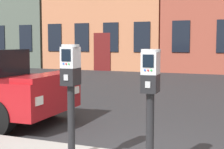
% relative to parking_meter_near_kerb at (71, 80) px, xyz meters
% --- Properties ---
extents(parking_meter_near_kerb, '(0.23, 0.26, 1.39)m').
position_rel_parking_meter_near_kerb_xyz_m(parking_meter_near_kerb, '(0.00, 0.00, 0.00)').
color(parking_meter_near_kerb, black).
rests_on(parking_meter_near_kerb, sidewalk_slab).
extents(parking_meter_twin_adjacent, '(0.23, 0.26, 1.34)m').
position_rel_parking_meter_near_kerb_xyz_m(parking_meter_twin_adjacent, '(1.00, -0.00, -0.04)').
color(parking_meter_twin_adjacent, black).
rests_on(parking_meter_twin_adjacent, sidewalk_slab).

